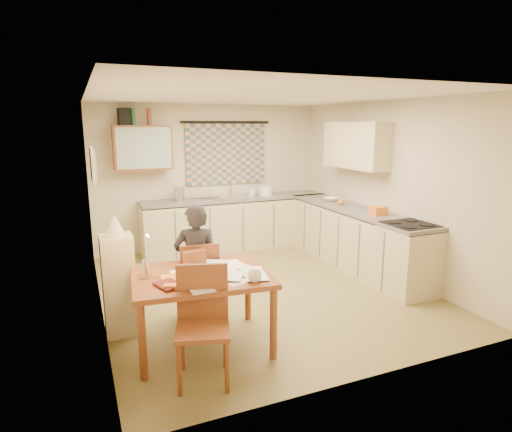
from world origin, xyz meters
name	(u,v)px	position (x,y,z in m)	size (l,w,h in m)	color
floor	(260,290)	(0.00, 0.00, -0.01)	(4.00, 4.50, 0.02)	olive
ceiling	(261,95)	(0.00, 0.00, 2.51)	(4.00, 4.50, 0.02)	white
wall_back	(210,177)	(0.00, 2.26, 1.25)	(4.00, 0.02, 2.50)	beige
wall_front	(372,240)	(0.00, -2.26, 1.25)	(4.00, 0.02, 2.50)	beige
wall_left	(94,209)	(-2.01, 0.00, 1.25)	(0.02, 4.50, 2.50)	beige
wall_right	(387,188)	(2.01, 0.00, 1.25)	(0.02, 4.50, 2.50)	beige
window_blind	(226,154)	(0.30, 2.22, 1.65)	(1.45, 0.03, 1.05)	#3A597B
curtain_rod	(226,122)	(0.30, 2.20, 2.20)	(0.04, 0.04, 1.60)	black
wall_cabinet	(143,148)	(-1.15, 2.08, 1.80)	(0.90, 0.34, 0.70)	brown
wall_cabinet_glass	(144,148)	(-1.15, 1.91, 1.80)	(0.84, 0.02, 0.64)	#99B2A5
upper_cabinet_right	(356,145)	(1.83, 0.55, 1.85)	(0.34, 1.30, 0.70)	tan
framed_print	(93,165)	(-1.97, 0.40, 1.70)	(0.04, 0.50, 0.40)	beige
print_canvas	(95,165)	(-1.95, 0.40, 1.70)	(0.01, 0.42, 0.32)	silver
counter_back	(237,223)	(0.39, 1.95, 0.45)	(3.30, 0.62, 0.92)	tan
counter_right	(355,238)	(1.70, 0.29, 0.45)	(0.62, 2.95, 0.92)	tan
stove	(407,259)	(1.70, -0.85, 0.46)	(0.60, 0.60, 0.93)	white
sink	(236,200)	(0.38, 1.95, 0.88)	(0.55, 0.45, 0.10)	silver
tap	(231,188)	(0.36, 2.13, 1.06)	(0.03, 0.03, 0.28)	silver
dish_rack	(204,198)	(-0.20, 1.95, 0.95)	(0.35, 0.30, 0.06)	silver
kettle	(179,194)	(-0.62, 1.95, 1.04)	(0.18, 0.18, 0.24)	silver
mixing_bowl	(266,191)	(0.94, 1.95, 1.00)	(0.24, 0.24, 0.16)	white
soap_bottle	(252,191)	(0.70, 2.00, 1.01)	(0.10, 0.10, 0.18)	white
bowl	(331,199)	(1.70, 0.99, 0.95)	(0.25, 0.25, 0.06)	white
orange_bag	(378,211)	(1.70, -0.22, 0.98)	(0.22, 0.16, 0.12)	orange
fruit_orange	(341,202)	(1.65, 0.62, 0.97)	(0.10, 0.10, 0.10)	orange
speaker	(124,117)	(-1.41, 2.08, 2.28)	(0.16, 0.20, 0.26)	black
bottle_green	(133,117)	(-1.27, 2.08, 2.28)	(0.07, 0.07, 0.26)	#195926
bottle_brown	(149,117)	(-1.02, 2.08, 2.28)	(0.07, 0.07, 0.26)	brown
dining_table	(202,310)	(-1.12, -1.15, 0.38)	(1.39, 1.12, 0.75)	brown
chair_far	(198,296)	(-1.02, -0.59, 0.29)	(0.44, 0.44, 0.92)	brown
chair_near	(203,347)	(-1.27, -1.72, 0.31)	(0.55, 0.55, 0.99)	brown
person	(197,264)	(-1.02, -0.61, 0.67)	(0.56, 0.45, 1.34)	black
shelf_stand	(119,285)	(-1.84, -0.56, 0.53)	(0.32, 0.30, 1.07)	tan
lampshade	(115,225)	(-1.84, -0.56, 1.18)	(0.20, 0.20, 0.22)	beige
letter_rack	(195,258)	(-1.12, -0.89, 0.83)	(0.22, 0.10, 0.16)	brown
mug	(255,276)	(-0.73, -1.54, 0.80)	(0.14, 0.14, 0.10)	white
magazine	(159,288)	(-1.57, -1.38, 0.76)	(0.26, 0.30, 0.02)	maroon
book	(161,280)	(-1.51, -1.19, 0.76)	(0.20, 0.26, 0.02)	orange
orange_box	(171,287)	(-1.47, -1.42, 0.77)	(0.12, 0.08, 0.04)	orange
eyeglasses	(223,281)	(-0.99, -1.44, 0.76)	(0.13, 0.04, 0.02)	black
candle_holder	(145,269)	(-1.63, -1.07, 0.84)	(0.06, 0.06, 0.18)	silver
candle	(149,248)	(-1.59, -1.08, 1.04)	(0.02, 0.02, 0.22)	white
candle_flame	(147,235)	(-1.60, -1.06, 1.16)	(0.02, 0.02, 0.02)	#FFCC66
papers	(222,272)	(-0.93, -1.20, 0.76)	(0.93, 0.88, 0.02)	white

